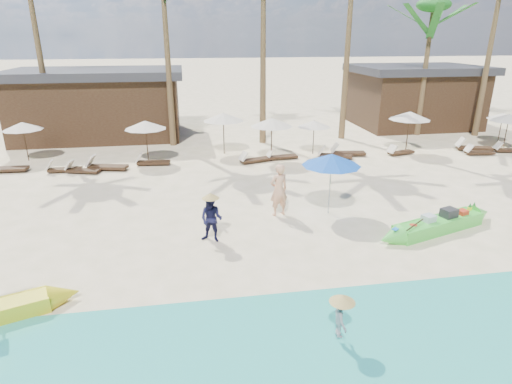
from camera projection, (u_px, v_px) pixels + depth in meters
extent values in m
plane|color=#FFE3BC|center=(275.00, 248.00, 13.49)|extent=(240.00, 240.00, 0.00)
cube|color=tan|center=(324.00, 359.00, 8.86)|extent=(240.00, 4.50, 0.01)
cube|color=green|center=(438.00, 225.00, 14.62)|extent=(3.67, 1.83, 0.43)
cube|color=white|center=(438.00, 224.00, 14.61)|extent=(3.12, 1.47, 0.19)
cube|color=#262628|center=(449.00, 214.00, 14.70)|extent=(0.61, 0.54, 0.40)
cube|color=silver|center=(428.00, 219.00, 14.37)|extent=(0.48, 0.45, 0.32)
cube|color=red|center=(462.00, 213.00, 14.95)|extent=(0.41, 0.38, 0.25)
cylinder|color=red|center=(413.00, 226.00, 14.11)|extent=(0.25, 0.25, 0.10)
cylinder|color=#262628|center=(409.00, 229.00, 13.90)|extent=(0.23, 0.23, 0.09)
sphere|color=tan|center=(401.00, 229.00, 13.78)|extent=(0.21, 0.21, 0.21)
cylinder|color=yellow|center=(469.00, 210.00, 15.33)|extent=(0.16, 0.16, 0.21)
cylinder|color=yellow|center=(474.00, 209.00, 15.43)|extent=(0.16, 0.16, 0.21)
imported|color=tan|center=(279.00, 190.00, 15.67)|extent=(0.82, 0.66, 1.97)
imported|color=black|center=(211.00, 219.00, 13.71)|extent=(0.93, 0.85, 1.55)
imported|color=gray|center=(341.00, 318.00, 9.14)|extent=(0.37, 0.61, 0.92)
cylinder|color=#99999E|center=(330.00, 185.00, 15.76)|extent=(0.05, 0.05, 2.25)
cone|color=blue|center=(332.00, 160.00, 15.43)|extent=(2.15, 2.15, 0.44)
cylinder|color=#372716|center=(25.00, 142.00, 22.55)|extent=(0.05, 0.05, 2.02)
cone|color=beige|center=(22.00, 126.00, 22.25)|extent=(2.02, 2.02, 0.40)
cube|color=#372716|center=(7.00, 169.00, 20.93)|extent=(1.91, 0.68, 0.13)
cube|color=#372716|center=(65.00, 169.00, 20.97)|extent=(1.57, 0.54, 0.11)
cube|color=beige|center=(49.00, 165.00, 20.75)|extent=(0.36, 0.51, 0.46)
cylinder|color=#372716|center=(147.00, 142.00, 22.26)|extent=(0.05, 0.05, 2.14)
cone|color=beige|center=(145.00, 125.00, 21.94)|extent=(2.14, 2.14, 0.43)
cube|color=#372716|center=(83.00, 171.00, 20.77)|extent=(1.63, 0.92, 0.11)
cube|color=beige|center=(69.00, 165.00, 20.75)|extent=(0.48, 0.58, 0.45)
cube|color=#372716|center=(108.00, 167.00, 21.24)|extent=(1.98, 1.01, 0.13)
cube|color=beige|center=(91.00, 160.00, 21.17)|extent=(0.55, 0.69, 0.55)
cylinder|color=#372716|center=(224.00, 134.00, 23.89)|extent=(0.06, 0.06, 2.25)
cone|color=beige|center=(223.00, 117.00, 23.56)|extent=(2.25, 2.25, 0.45)
cube|color=#372716|center=(154.00, 162.00, 22.07)|extent=(1.70, 0.69, 0.12)
cube|color=beige|center=(139.00, 157.00, 21.93)|extent=(0.42, 0.57, 0.48)
cylinder|color=#372716|center=(271.00, 140.00, 22.56)|extent=(0.06, 0.06, 2.23)
cone|color=beige|center=(272.00, 122.00, 22.23)|extent=(2.23, 2.23, 0.45)
cube|color=#372716|center=(256.00, 160.00, 22.54)|extent=(1.71, 0.99, 0.12)
cube|color=beige|center=(243.00, 156.00, 22.14)|extent=(0.51, 0.61, 0.48)
cube|color=#372716|center=(283.00, 157.00, 23.11)|extent=(1.64, 0.67, 0.11)
cube|color=beige|center=(270.00, 153.00, 22.84)|extent=(0.41, 0.55, 0.47)
cylinder|color=#372716|center=(313.00, 138.00, 23.92)|extent=(0.05, 0.05, 1.84)
cone|color=beige|center=(314.00, 124.00, 23.65)|extent=(1.84, 1.84, 0.37)
cube|color=#372716|center=(349.00, 153.00, 23.76)|extent=(1.90, 0.86, 0.13)
cube|color=beige|center=(335.00, 147.00, 23.64)|extent=(0.49, 0.65, 0.53)
cube|color=#372716|center=(336.00, 156.00, 23.25)|extent=(1.83, 1.11, 0.12)
cube|color=beige|center=(322.00, 150.00, 23.27)|extent=(0.55, 0.66, 0.51)
cylinder|color=#372716|center=(408.00, 133.00, 24.13)|extent=(0.06, 0.06, 2.27)
cone|color=beige|center=(410.00, 116.00, 23.79)|extent=(2.27, 2.27, 0.45)
cube|color=#372716|center=(401.00, 152.00, 23.99)|extent=(1.61, 0.86, 0.11)
cube|color=beige|center=(392.00, 149.00, 23.64)|extent=(0.46, 0.57, 0.45)
cylinder|color=#372716|center=(506.00, 133.00, 24.71)|extent=(0.05, 0.05, 2.04)
cone|color=beige|center=(509.00, 118.00, 24.40)|extent=(2.04, 2.04, 0.41)
cube|color=#372716|center=(480.00, 153.00, 23.96)|extent=(1.60, 0.68, 0.11)
cube|color=beige|center=(469.00, 148.00, 23.83)|extent=(0.40, 0.54, 0.45)
cube|color=#372716|center=(474.00, 148.00, 24.80)|extent=(1.99, 1.15, 0.13)
cube|color=beige|center=(460.00, 142.00, 24.79)|extent=(0.59, 0.71, 0.55)
cylinder|color=#372716|center=(500.00, 129.00, 26.39)|extent=(0.05, 0.05, 1.80)
cone|color=beige|center=(503.00, 116.00, 26.12)|extent=(1.80, 1.80, 0.36)
cube|color=#372716|center=(509.00, 150.00, 24.47)|extent=(1.61, 0.80, 0.11)
cube|color=beige|center=(498.00, 145.00, 24.41)|extent=(0.44, 0.56, 0.45)
cone|color=brown|center=(39.00, 52.00, 23.97)|extent=(0.40, 0.40, 10.89)
cone|color=brown|center=(168.00, 59.00, 24.45)|extent=(0.40, 0.40, 10.08)
cone|color=brown|center=(263.00, 48.00, 24.85)|extent=(0.40, 0.40, 11.26)
cone|color=brown|center=(349.00, 31.00, 25.68)|extent=(0.40, 0.40, 13.16)
cone|color=brown|center=(425.00, 73.00, 27.51)|extent=(0.40, 0.40, 8.07)
ellipsoid|color=#175D17|center=(434.00, 5.00, 26.12)|extent=(2.08, 2.08, 0.88)
cone|color=brown|center=(489.00, 52.00, 26.86)|extent=(0.40, 0.40, 10.64)
cube|color=#372716|center=(100.00, 107.00, 27.81)|extent=(10.00, 6.00, 3.80)
cube|color=#2D2D33|center=(96.00, 73.00, 27.07)|extent=(10.80, 6.60, 0.50)
cube|color=#372716|center=(414.00, 100.00, 31.19)|extent=(8.00, 6.00, 3.80)
cube|color=#2D2D33|center=(418.00, 69.00, 30.45)|extent=(8.80, 6.60, 0.50)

